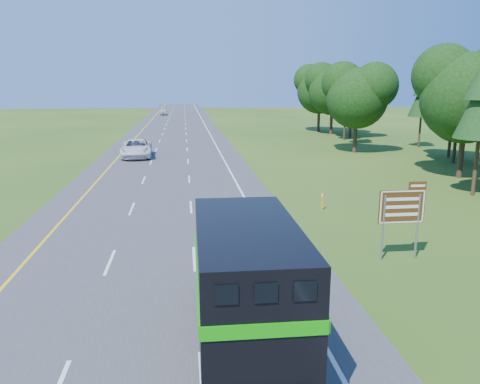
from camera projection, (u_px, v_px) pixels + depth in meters
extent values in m
cube|color=#38383A|center=(172.00, 147.00, 58.27)|extent=(15.00, 260.00, 0.04)
cube|color=yellow|center=(127.00, 147.00, 57.63)|extent=(0.15, 260.00, 0.01)
cube|color=white|center=(216.00, 146.00, 58.90)|extent=(0.15, 260.00, 0.01)
cylinder|color=black|center=(203.00, 277.00, 17.24)|extent=(0.40, 1.20, 1.19)
cylinder|color=black|center=(264.00, 275.00, 17.47)|extent=(0.40, 1.20, 1.19)
cylinder|color=black|center=(208.00, 357.00, 12.19)|extent=(0.40, 1.20, 1.19)
cylinder|color=black|center=(294.00, 352.00, 12.42)|extent=(0.40, 1.20, 1.19)
cylinder|color=black|center=(306.00, 382.00, 11.16)|extent=(0.40, 1.20, 1.19)
cube|color=black|center=(244.00, 318.00, 13.96)|extent=(2.72, 8.72, 0.30)
cube|color=black|center=(233.00, 243.00, 16.95)|extent=(2.68, 1.99, 2.06)
cube|color=black|center=(231.00, 221.00, 17.80)|extent=(2.39, 0.10, 0.65)
cube|color=black|center=(247.00, 277.00, 12.85)|extent=(2.79, 6.33, 2.99)
cube|color=#0F9908|center=(266.00, 331.00, 9.75)|extent=(2.71, 0.08, 0.33)
cube|color=#0F9908|center=(197.00, 274.00, 12.68)|extent=(0.12, 6.30, 0.33)
cube|color=#0F9908|center=(297.00, 270.00, 12.96)|extent=(0.12, 6.30, 0.33)
cube|color=black|center=(226.00, 295.00, 9.47)|extent=(0.49, 0.05, 0.43)
cube|color=black|center=(266.00, 293.00, 9.56)|extent=(0.49, 0.05, 0.43)
cube|color=black|center=(305.00, 291.00, 9.64)|extent=(0.49, 0.05, 0.43)
imported|color=silver|center=(136.00, 148.00, 49.54)|extent=(3.46, 6.90, 1.87)
imported|color=#B0B1B7|center=(163.00, 112.00, 117.68)|extent=(1.98, 4.52, 1.52)
cylinder|color=gray|center=(383.00, 228.00, 20.34)|extent=(0.10, 0.10, 2.96)
cylinder|color=gray|center=(417.00, 227.00, 20.52)|extent=(0.10, 0.10, 2.96)
cube|color=#46270F|center=(402.00, 207.00, 20.22)|extent=(2.07, 0.06, 1.48)
cube|color=#46270F|center=(418.00, 186.00, 20.09)|extent=(0.79, 0.06, 0.36)
cube|color=white|center=(402.00, 207.00, 20.19)|extent=(1.97, 0.01, 1.42)
cube|color=orange|center=(322.00, 201.00, 28.75)|extent=(0.09, 0.04, 1.21)
cube|color=white|center=(322.00, 195.00, 28.67)|extent=(0.10, 0.06, 0.13)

